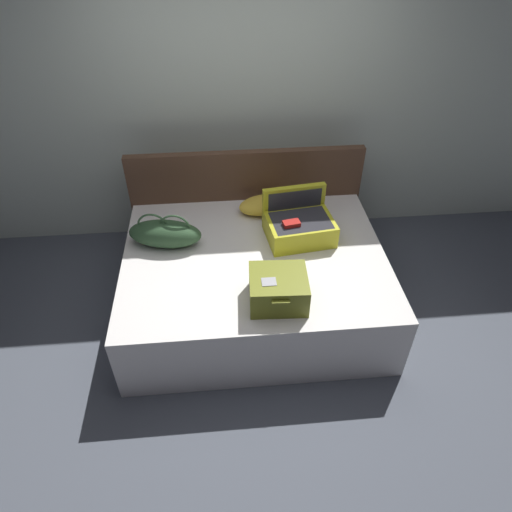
# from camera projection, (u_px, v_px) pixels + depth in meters

# --- Properties ---
(ground_plane) EXTENTS (12.00, 12.00, 0.00)m
(ground_plane) POSITION_uv_depth(u_px,v_px,m) (259.00, 342.00, 3.68)
(ground_plane) COLOR #4C515B
(back_wall) EXTENTS (8.00, 0.10, 2.60)m
(back_wall) POSITION_uv_depth(u_px,v_px,m) (242.00, 105.00, 4.10)
(back_wall) COLOR #B7C1B2
(back_wall) RESTS_ON ground
(bed) EXTENTS (2.07, 1.62, 0.57)m
(bed) POSITION_uv_depth(u_px,v_px,m) (255.00, 282.00, 3.80)
(bed) COLOR silver
(bed) RESTS_ON ground
(headboard) EXTENTS (2.11, 0.08, 1.04)m
(headboard) POSITION_uv_depth(u_px,v_px,m) (247.00, 202.00, 4.30)
(headboard) COLOR #4C3323
(headboard) RESTS_ON ground
(hard_case_large) EXTENTS (0.58, 0.49, 0.37)m
(hard_case_large) POSITION_uv_depth(u_px,v_px,m) (299.00, 225.00, 3.73)
(hard_case_large) COLOR gold
(hard_case_large) RESTS_ON bed
(hard_case_medium) EXTENTS (0.41, 0.40, 0.22)m
(hard_case_medium) POSITION_uv_depth(u_px,v_px,m) (278.00, 289.00, 3.17)
(hard_case_medium) COLOR olive
(hard_case_medium) RESTS_ON bed
(duffel_bag) EXTENTS (0.62, 0.36, 0.29)m
(duffel_bag) POSITION_uv_depth(u_px,v_px,m) (165.00, 233.00, 3.66)
(duffel_bag) COLOR #2D4C2D
(duffel_bag) RESTS_ON bed
(pillow_near_headboard) EXTENTS (0.52, 0.35, 0.14)m
(pillow_near_headboard) POSITION_uv_depth(u_px,v_px,m) (266.00, 205.00, 4.05)
(pillow_near_headboard) COLOR gold
(pillow_near_headboard) RESTS_ON bed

